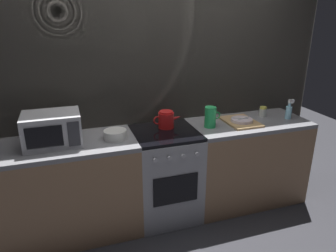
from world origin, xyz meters
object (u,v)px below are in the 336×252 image
Objects in this scene: kettle at (166,120)px; mixing_bowl at (115,134)px; spice_jar at (263,112)px; microwave at (52,129)px; spray_bottle at (289,111)px; pitcher at (210,117)px; stove_unit at (165,174)px; dish_pile at (241,121)px.

kettle is 1.42× the size of mixing_bowl.
mixing_bowl is at bearing -175.21° from spice_jar.
microwave is 2.11m from spice_jar.
kettle is at bearing 173.66° from spray_bottle.
pitcher reaches higher than kettle.
kettle is 1.40× the size of spray_bottle.
pitcher is (0.45, -0.02, 0.55)m from stove_unit.
pitcher is 0.99× the size of spray_bottle.
microwave reaches higher than pitcher.
spray_bottle reaches higher than kettle.
dish_pile reaches higher than stove_unit.
mixing_bowl is 1.80m from spray_bottle.
stove_unit is 3.16× the size of kettle.
dish_pile is at bearing 176.13° from spray_bottle.
spray_bottle is (1.29, -0.14, -0.00)m from kettle.
microwave reaches higher than spray_bottle.
microwave is 2.30× the size of mixing_bowl.
spice_jar is at bearing 144.39° from spray_bottle.
dish_pile is at bearing 0.95° from mixing_bowl.
mixing_bowl is (0.51, -0.05, -0.10)m from microwave.
microwave reaches higher than stove_unit.
stove_unit is 4.50× the size of pitcher.
pitcher is 0.88m from spray_bottle.
pitcher is at bearing -2.48° from stove_unit.
kettle is at bearing 66.80° from stove_unit.
stove_unit is at bearing 177.95° from spray_bottle.
spray_bottle is at bearing -3.87° from dish_pile.
pitcher is (1.43, -0.03, -0.03)m from microwave.
spray_bottle is (1.33, -0.05, 0.53)m from stove_unit.
spray_bottle is (0.54, -0.04, 0.06)m from dish_pile.
spice_jar is at bearing 5.14° from stove_unit.
dish_pile is 3.81× the size of spice_jar.
stove_unit is 8.57× the size of spice_jar.
spice_jar is at bearing 2.38° from microwave.
spray_bottle reaches higher than stove_unit.
microwave is at bearing -177.62° from spice_jar.
mixing_bowl is 0.50× the size of dish_pile.
stove_unit is 0.71m from pitcher.
pitcher reaches higher than stove_unit.
pitcher is 0.69m from spice_jar.
kettle is at bearing 14.08° from mixing_bowl.
mixing_bowl is 1.27m from dish_pile.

